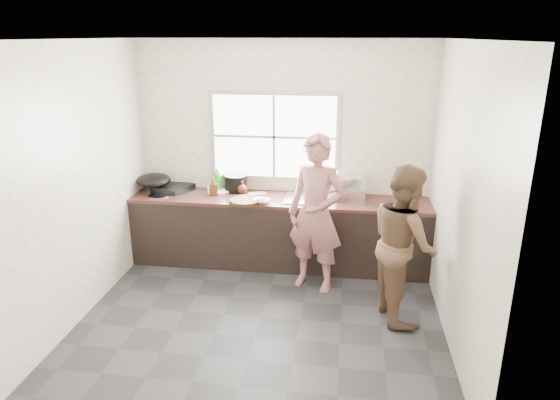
# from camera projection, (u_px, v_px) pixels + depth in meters

# --- Properties ---
(floor) EXTENTS (3.60, 3.20, 0.01)m
(floor) POSITION_uv_depth(u_px,v_px,m) (262.00, 317.00, 5.09)
(floor) COLOR #28282B
(floor) RESTS_ON ground
(ceiling) EXTENTS (3.60, 3.20, 0.01)m
(ceiling) POSITION_uv_depth(u_px,v_px,m) (258.00, 39.00, 4.23)
(ceiling) COLOR silver
(ceiling) RESTS_ON wall_back
(wall_back) EXTENTS (3.60, 0.01, 2.70)m
(wall_back) POSITION_uv_depth(u_px,v_px,m) (283.00, 153.00, 6.17)
(wall_back) COLOR beige
(wall_back) RESTS_ON ground
(wall_left) EXTENTS (0.01, 3.20, 2.70)m
(wall_left) POSITION_uv_depth(u_px,v_px,m) (79.00, 183.00, 4.89)
(wall_left) COLOR beige
(wall_left) RESTS_ON ground
(wall_right) EXTENTS (0.01, 3.20, 2.70)m
(wall_right) POSITION_uv_depth(u_px,v_px,m) (460.00, 199.00, 4.42)
(wall_right) COLOR silver
(wall_right) RESTS_ON ground
(wall_front) EXTENTS (3.60, 0.01, 2.70)m
(wall_front) POSITION_uv_depth(u_px,v_px,m) (215.00, 266.00, 3.15)
(wall_front) COLOR beige
(wall_front) RESTS_ON ground
(cabinet) EXTENTS (3.60, 0.62, 0.82)m
(cabinet) POSITION_uv_depth(u_px,v_px,m) (279.00, 233.00, 6.17)
(cabinet) COLOR black
(cabinet) RESTS_ON floor
(countertop) EXTENTS (3.60, 0.64, 0.04)m
(countertop) POSITION_uv_depth(u_px,v_px,m) (279.00, 200.00, 6.03)
(countertop) COLOR #3A1D17
(countertop) RESTS_ON cabinet
(sink) EXTENTS (0.55, 0.45, 0.02)m
(sink) POSITION_uv_depth(u_px,v_px,m) (308.00, 199.00, 5.98)
(sink) COLOR silver
(sink) RESTS_ON countertop
(faucet) EXTENTS (0.02, 0.02, 0.30)m
(faucet) POSITION_uv_depth(u_px,v_px,m) (310.00, 183.00, 6.12)
(faucet) COLOR silver
(faucet) RESTS_ON countertop
(window_frame) EXTENTS (1.60, 0.05, 1.10)m
(window_frame) POSITION_uv_depth(u_px,v_px,m) (274.00, 137.00, 6.10)
(window_frame) COLOR #9EA0A5
(window_frame) RESTS_ON wall_back
(window_glazing) EXTENTS (1.50, 0.01, 1.00)m
(window_glazing) POSITION_uv_depth(u_px,v_px,m) (274.00, 137.00, 6.08)
(window_glazing) COLOR white
(window_glazing) RESTS_ON window_frame
(woman) EXTENTS (0.70, 0.57, 1.64)m
(woman) POSITION_uv_depth(u_px,v_px,m) (316.00, 219.00, 5.45)
(woman) COLOR #A96965
(woman) RESTS_ON floor
(person_side) EXTENTS (0.76, 0.89, 1.58)m
(person_side) POSITION_uv_depth(u_px,v_px,m) (404.00, 243.00, 4.90)
(person_side) COLOR brown
(person_side) RESTS_ON floor
(cutting_board) EXTENTS (0.40, 0.40, 0.04)m
(cutting_board) POSITION_uv_depth(u_px,v_px,m) (245.00, 201.00, 5.87)
(cutting_board) COLOR black
(cutting_board) RESTS_ON countertop
(cleaver) EXTENTS (0.24, 0.19, 0.01)m
(cleaver) POSITION_uv_depth(u_px,v_px,m) (257.00, 193.00, 6.06)
(cleaver) COLOR #B0B0B7
(cleaver) RESTS_ON cutting_board
(bowl_mince) EXTENTS (0.25, 0.25, 0.05)m
(bowl_mince) POSITION_uv_depth(u_px,v_px,m) (262.00, 201.00, 5.84)
(bowl_mince) COLOR white
(bowl_mince) RESTS_ON countertop
(bowl_crabs) EXTENTS (0.23, 0.23, 0.07)m
(bowl_crabs) POSITION_uv_depth(u_px,v_px,m) (316.00, 202.00, 5.76)
(bowl_crabs) COLOR silver
(bowl_crabs) RESTS_ON countertop
(bowl_held) EXTENTS (0.27, 0.27, 0.06)m
(bowl_held) POSITION_uv_depth(u_px,v_px,m) (312.00, 202.00, 5.76)
(bowl_held) COLOR white
(bowl_held) RESTS_ON countertop
(black_pot) EXTENTS (0.30, 0.30, 0.20)m
(black_pot) POSITION_uv_depth(u_px,v_px,m) (236.00, 183.00, 6.29)
(black_pot) COLOR black
(black_pot) RESTS_ON countertop
(plate_food) EXTENTS (0.30, 0.30, 0.02)m
(plate_food) POSITION_uv_depth(u_px,v_px,m) (220.00, 191.00, 6.25)
(plate_food) COLOR white
(plate_food) RESTS_ON countertop
(bottle_green) EXTENTS (0.15, 0.15, 0.32)m
(bottle_green) POSITION_uv_depth(u_px,v_px,m) (217.00, 178.00, 6.30)
(bottle_green) COLOR green
(bottle_green) RESTS_ON countertop
(bottle_brown_tall) EXTENTS (0.11, 0.11, 0.20)m
(bottle_brown_tall) POSITION_uv_depth(u_px,v_px,m) (214.00, 187.00, 6.12)
(bottle_brown_tall) COLOR #472B11
(bottle_brown_tall) RESTS_ON countertop
(bottle_brown_short) EXTENTS (0.15, 0.15, 0.15)m
(bottle_brown_short) POSITION_uv_depth(u_px,v_px,m) (242.00, 188.00, 6.18)
(bottle_brown_short) COLOR #4C1B13
(bottle_brown_short) RESTS_ON countertop
(glass_jar) EXTENTS (0.07, 0.07, 0.09)m
(glass_jar) POSITION_uv_depth(u_px,v_px,m) (210.00, 190.00, 6.18)
(glass_jar) COLOR silver
(glass_jar) RESTS_ON countertop
(burner) EXTENTS (0.52, 0.52, 0.06)m
(burner) POSITION_uv_depth(u_px,v_px,m) (173.00, 187.00, 6.34)
(burner) COLOR black
(burner) RESTS_ON countertop
(wok) EXTENTS (0.46, 0.46, 0.16)m
(wok) POSITION_uv_depth(u_px,v_px,m) (154.00, 180.00, 6.25)
(wok) COLOR black
(wok) RESTS_ON burner
(dish_rack) EXTENTS (0.42, 0.35, 0.27)m
(dish_rack) POSITION_uv_depth(u_px,v_px,m) (347.00, 188.00, 5.97)
(dish_rack) COLOR silver
(dish_rack) RESTS_ON countertop
(pot_lid_left) EXTENTS (0.34, 0.34, 0.01)m
(pot_lid_left) POSITION_uv_depth(u_px,v_px,m) (159.00, 195.00, 6.11)
(pot_lid_left) COLOR #A2A3A9
(pot_lid_left) RESTS_ON countertop
(pot_lid_right) EXTENTS (0.27, 0.27, 0.01)m
(pot_lid_right) POSITION_uv_depth(u_px,v_px,m) (187.00, 191.00, 6.26)
(pot_lid_right) COLOR #A6A8AD
(pot_lid_right) RESTS_ON countertop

